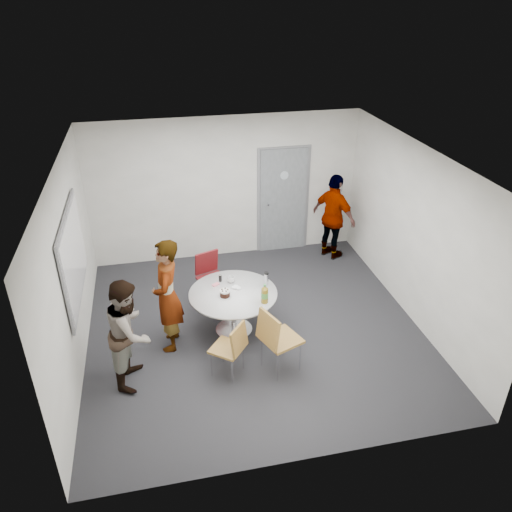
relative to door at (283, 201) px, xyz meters
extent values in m
plane|color=#242428|center=(-1.10, -2.48, -1.03)|extent=(5.00, 5.00, 0.00)
plane|color=silver|center=(-1.10, -2.48, 1.67)|extent=(5.00, 5.00, 0.00)
plane|color=beige|center=(-1.10, 0.02, 0.32)|extent=(5.00, 0.00, 5.00)
plane|color=beige|center=(-3.60, -2.48, 0.32)|extent=(0.00, 5.00, 5.00)
plane|color=beige|center=(1.40, -2.48, 0.32)|extent=(0.00, 5.00, 5.00)
plane|color=beige|center=(-1.10, -4.98, 0.32)|extent=(5.00, 0.00, 5.00)
cube|color=slate|center=(0.00, -0.01, 0.00)|extent=(0.90, 0.05, 2.05)
cube|color=slate|center=(0.00, 0.01, 0.00)|extent=(1.02, 0.04, 2.12)
cylinder|color=#B2BFC6|center=(0.00, -0.04, 0.52)|extent=(0.16, 0.01, 0.16)
cylinder|color=silver|center=(-0.32, -0.07, -0.01)|extent=(0.04, 0.14, 0.04)
cube|color=slate|center=(-3.56, -2.28, 0.42)|extent=(0.03, 1.90, 1.25)
cube|color=white|center=(-3.54, -2.28, 0.42)|extent=(0.01, 1.78, 1.13)
cylinder|color=silver|center=(-1.41, -2.46, -0.36)|extent=(1.31, 1.31, 0.03)
cylinder|color=silver|center=(-1.41, -2.46, -0.69)|extent=(0.09, 0.09, 0.63)
cylinder|color=silver|center=(-1.41, -2.46, -1.01)|extent=(0.56, 0.56, 0.02)
cylinder|color=silver|center=(-1.55, -2.54, -0.34)|extent=(0.20, 0.20, 0.01)
cylinder|color=black|center=(-1.55, -2.54, -0.29)|extent=(0.15, 0.15, 0.08)
cylinder|color=white|center=(-1.55, -2.54, -0.24)|extent=(0.15, 0.15, 0.02)
cylinder|color=olive|center=(-1.02, -2.81, -0.23)|extent=(0.10, 0.10, 0.23)
cylinder|color=#49933B|center=(-1.02, -2.81, -0.22)|extent=(0.10, 0.10, 0.09)
cone|color=olive|center=(-1.02, -2.81, -0.09)|extent=(0.10, 0.10, 0.05)
cylinder|color=#408E46|center=(-1.02, -2.81, -0.05)|extent=(0.04, 0.04, 0.02)
imported|color=white|center=(-1.39, -2.17, -0.30)|extent=(0.16, 0.16, 0.09)
cylinder|color=black|center=(-1.55, -2.11, -0.29)|extent=(0.05, 0.05, 0.11)
cylinder|color=silver|center=(-0.88, -2.34, -0.25)|extent=(0.07, 0.07, 0.18)
cylinder|color=black|center=(-0.88, -2.34, -0.15)|extent=(0.07, 0.07, 0.03)
cube|color=pink|center=(-1.64, -2.20, -0.33)|extent=(0.13, 0.11, 0.02)
ellipsoid|color=white|center=(-1.35, -2.36, -0.33)|extent=(0.16, 0.16, 0.03)
cube|color=olive|center=(-1.66, -3.39, -0.61)|extent=(0.55, 0.55, 0.03)
cube|color=olive|center=(-1.52, -3.50, -0.39)|extent=(0.30, 0.34, 0.37)
cylinder|color=silver|center=(-1.69, -3.16, -0.82)|extent=(0.02, 0.02, 0.42)
cylinder|color=silver|center=(-1.89, -3.41, -0.82)|extent=(0.02, 0.02, 0.42)
cylinder|color=silver|center=(-1.44, -3.36, -0.82)|extent=(0.02, 0.02, 0.42)
cylinder|color=silver|center=(-1.64, -3.61, -0.82)|extent=(0.02, 0.02, 0.42)
cube|color=olive|center=(-0.93, -3.45, -0.53)|extent=(0.60, 0.60, 0.04)
cube|color=olive|center=(-1.14, -3.53, -0.27)|extent=(0.26, 0.45, 0.44)
cylinder|color=silver|center=(-0.69, -3.55, -0.78)|extent=(0.02, 0.02, 0.50)
cylinder|color=silver|center=(-0.83, -3.20, -0.78)|extent=(0.02, 0.02, 0.50)
cylinder|color=silver|center=(-1.04, -3.69, -0.78)|extent=(0.02, 0.02, 0.50)
cylinder|color=silver|center=(-1.18, -3.34, -0.78)|extent=(0.02, 0.02, 0.50)
cube|color=#5F1315|center=(-1.61, -1.67, -0.57)|extent=(0.54, 0.54, 0.04)
cube|color=#5F1315|center=(-1.68, -1.48, -0.34)|extent=(0.41, 0.22, 0.40)
cylinder|color=silver|center=(-1.72, -1.89, -0.80)|extent=(0.02, 0.02, 0.45)
cylinder|color=silver|center=(-1.39, -1.77, -0.80)|extent=(0.02, 0.02, 0.45)
cylinder|color=silver|center=(-1.83, -1.57, -0.80)|extent=(0.02, 0.02, 0.45)
cylinder|color=silver|center=(-1.51, -1.45, -0.80)|extent=(0.02, 0.02, 0.45)
imported|color=#A5C6EA|center=(-2.37, -2.61, -0.17)|extent=(0.49, 0.67, 1.71)
imported|color=white|center=(-2.89, -3.21, -0.26)|extent=(0.72, 0.85, 1.52)
imported|color=black|center=(0.85, -0.53, -0.20)|extent=(0.84, 1.05, 1.66)
camera|label=1|loc=(-2.40, -8.58, 3.68)|focal=35.00mm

